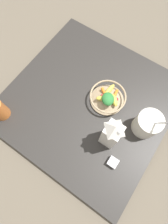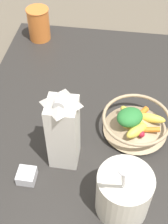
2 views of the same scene
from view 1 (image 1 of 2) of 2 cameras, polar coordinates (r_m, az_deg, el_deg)
The scene contains 6 objects.
ground_plane at distance 1.05m, azimuth 1.55°, elevation 3.06°, with size 6.00×6.00×0.00m, color #665B4C.
countertop at distance 1.04m, azimuth 1.58°, elevation 3.46°, with size 0.91×0.91×0.04m.
fruit_bowl at distance 0.99m, azimuth 7.77°, elevation 4.66°, with size 0.20×0.20×0.09m.
milk_carton at distance 0.83m, azimuth 8.92°, elevation -7.13°, with size 0.08×0.08×0.26m.
yogurt_tub at distance 0.95m, azimuth 20.04°, elevation -3.59°, with size 0.13×0.13×0.25m.
spice_jar at distance 0.93m, azimuth 9.35°, elevation -15.91°, with size 0.05×0.05×0.03m.
Camera 1 is at (-0.35, -0.21, 0.97)m, focal length 28.00 mm.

